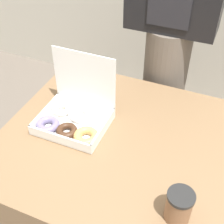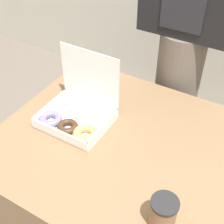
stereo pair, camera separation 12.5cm
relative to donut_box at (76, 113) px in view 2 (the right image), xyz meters
name	(u,v)px [view 2 (the right image)]	position (x,y,z in m)	size (l,w,h in m)	color
table	(121,192)	(0.24, -0.01, -0.40)	(1.04, 0.89, 0.71)	brown
donut_box	(76,113)	(0.00, 0.00, 0.00)	(0.30, 0.25, 0.30)	white
coffee_cup	(163,213)	(0.53, -0.27, 0.02)	(0.09, 0.09, 0.12)	#8C6042
person_customer	(187,25)	(0.25, 0.60, 0.23)	(0.44, 0.24, 1.80)	#665B51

